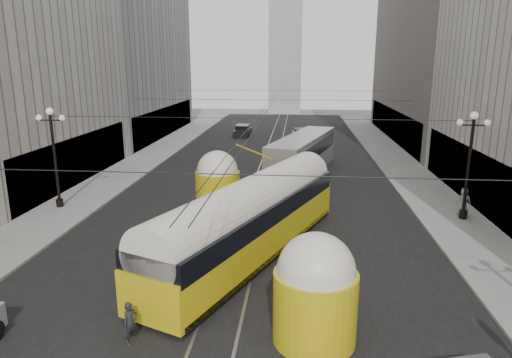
% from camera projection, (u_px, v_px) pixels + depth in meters
% --- Properties ---
extents(road, '(20.00, 85.00, 0.02)m').
position_uv_depth(road, '(269.00, 165.00, 42.46)').
color(road, black).
rests_on(road, ground).
extents(sidewalk_left, '(4.00, 72.00, 0.15)m').
position_uv_depth(sidewalk_left, '(155.00, 154.00, 46.89)').
color(sidewalk_left, gray).
rests_on(sidewalk_left, ground).
extents(sidewalk_right, '(4.00, 72.00, 0.15)m').
position_uv_depth(sidewalk_right, '(393.00, 159.00, 44.74)').
color(sidewalk_right, gray).
rests_on(sidewalk_right, ground).
extents(rail_left, '(0.12, 85.00, 0.04)m').
position_uv_depth(rail_left, '(261.00, 164.00, 42.52)').
color(rail_left, gray).
rests_on(rail_left, ground).
extents(rail_right, '(0.12, 85.00, 0.04)m').
position_uv_depth(rail_right, '(277.00, 165.00, 42.39)').
color(rail_right, gray).
rests_on(rail_right, ground).
extents(building_left_far, '(12.60, 28.60, 28.60)m').
position_uv_depth(building_left_far, '(114.00, 20.00, 55.66)').
color(building_left_far, '#999999').
rests_on(building_left_far, ground).
extents(distant_tower, '(6.00, 6.00, 31.36)m').
position_uv_depth(distant_tower, '(286.00, 31.00, 84.59)').
color(distant_tower, '#B2AFA8').
rests_on(distant_tower, ground).
extents(lamppost_left_mid, '(1.86, 0.44, 6.37)m').
position_uv_depth(lamppost_left_mid, '(54.00, 152.00, 28.67)').
color(lamppost_left_mid, black).
rests_on(lamppost_left_mid, sidewalk_left).
extents(lamppost_right_mid, '(1.86, 0.44, 6.37)m').
position_uv_depth(lamppost_right_mid, '(469.00, 160.00, 26.41)').
color(lamppost_right_mid, black).
rests_on(lamppost_right_mid, sidewalk_right).
extents(catenary, '(25.00, 72.00, 0.23)m').
position_uv_depth(catenary, '(270.00, 102.00, 40.02)').
color(catenary, black).
rests_on(catenary, ground).
extents(streetcar, '(8.54, 16.66, 3.90)m').
position_uv_depth(streetcar, '(251.00, 218.00, 22.05)').
color(streetcar, gold).
rests_on(streetcar, ground).
extents(city_bus, '(6.03, 13.13, 3.22)m').
position_uv_depth(city_bus, '(303.00, 153.00, 38.68)').
color(city_bus, '#A8ABAE').
rests_on(city_bus, ground).
extents(sedan_white_far, '(2.08, 4.17, 1.27)m').
position_uv_depth(sedan_white_far, '(300.00, 134.00, 56.75)').
color(sedan_white_far, silver).
rests_on(sedan_white_far, ground).
extents(sedan_dark_far, '(1.98, 4.54, 1.42)m').
position_uv_depth(sedan_dark_far, '(243.00, 131.00, 59.10)').
color(sedan_dark_far, black).
rests_on(sedan_dark_far, ground).
extents(pedestrian_crossing_a, '(0.60, 0.65, 1.50)m').
position_uv_depth(pedestrian_crossing_a, '(130.00, 323.00, 15.23)').
color(pedestrian_crossing_a, black).
rests_on(pedestrian_crossing_a, ground).
extents(pedestrian_sidewalk_right, '(0.98, 0.81, 1.73)m').
position_uv_depth(pedestrian_sidewalk_right, '(464.00, 202.00, 27.60)').
color(pedestrian_sidewalk_right, gray).
rests_on(pedestrian_sidewalk_right, sidewalk_right).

